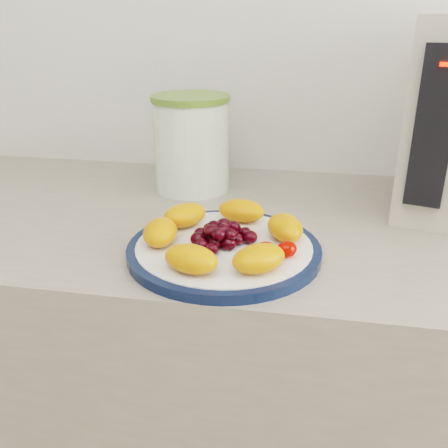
# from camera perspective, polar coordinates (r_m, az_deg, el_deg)

# --- Properties ---
(counter) EXTENTS (3.50, 0.60, 0.90)m
(counter) POSITION_cam_1_polar(r_m,az_deg,el_deg) (1.14, 7.65, -21.13)
(counter) COLOR gray
(counter) RESTS_ON floor
(cabinet_face) EXTENTS (3.48, 0.58, 0.84)m
(cabinet_face) POSITION_cam_1_polar(r_m,az_deg,el_deg) (1.16, 7.56, -22.20)
(cabinet_face) COLOR #A06D55
(cabinet_face) RESTS_ON floor
(plate_rim) EXTENTS (0.29, 0.29, 0.01)m
(plate_rim) POSITION_cam_1_polar(r_m,az_deg,el_deg) (0.75, 0.00, -2.98)
(plate_rim) COLOR #0B1838
(plate_rim) RESTS_ON counter
(plate_face) EXTENTS (0.26, 0.26, 0.02)m
(plate_face) POSITION_cam_1_polar(r_m,az_deg,el_deg) (0.75, 0.00, -2.92)
(plate_face) COLOR white
(plate_face) RESTS_ON counter
(canister) EXTENTS (0.18, 0.18, 0.18)m
(canister) POSITION_cam_1_polar(r_m,az_deg,el_deg) (1.01, -3.73, 8.84)
(canister) COLOR #3B6E19
(canister) RESTS_ON counter
(canister_lid) EXTENTS (0.18, 0.18, 0.01)m
(canister_lid) POSITION_cam_1_polar(r_m,az_deg,el_deg) (1.00, -3.87, 14.17)
(canister_lid) COLOR olive
(canister_lid) RESTS_ON canister
(appliance_panel) EXTENTS (0.06, 0.03, 0.25)m
(appliance_panel) POSITION_cam_1_polar(r_m,az_deg,el_deg) (0.84, 22.86, 10.01)
(appliance_panel) COLOR black
(appliance_panel) RESTS_ON appliance_body
(appliance_led) EXTENTS (0.01, 0.01, 0.01)m
(appliance_led) POSITION_cam_1_polar(r_m,az_deg,el_deg) (0.82, 23.86, 16.36)
(appliance_led) COLOR #FF0C05
(appliance_led) RESTS_ON appliance_panel
(fruit_plate) EXTENTS (0.25, 0.25, 0.04)m
(fruit_plate) POSITION_cam_1_polar(r_m,az_deg,el_deg) (0.74, -0.23, -1.05)
(fruit_plate) COLOR orange
(fruit_plate) RESTS_ON plate_face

